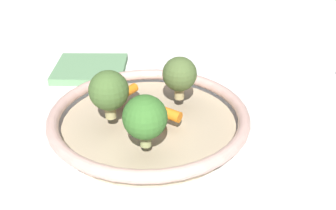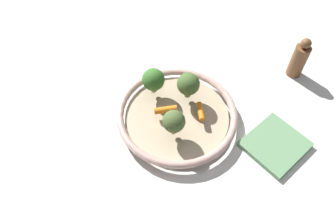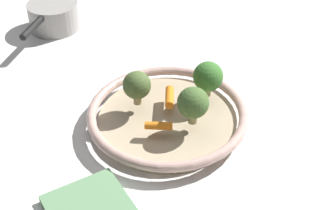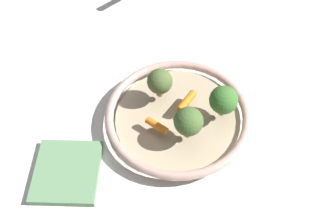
# 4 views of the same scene
# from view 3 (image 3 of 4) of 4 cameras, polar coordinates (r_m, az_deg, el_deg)

# --- Properties ---
(ground_plane) EXTENTS (2.38, 2.38, 0.00)m
(ground_plane) POSITION_cam_3_polar(r_m,az_deg,el_deg) (0.96, -0.05, -2.31)
(ground_plane) COLOR silver
(serving_bowl) EXTENTS (0.30, 0.30, 0.04)m
(serving_bowl) POSITION_cam_3_polar(r_m,az_deg,el_deg) (0.94, -0.05, -1.36)
(serving_bowl) COLOR tan
(serving_bowl) RESTS_ON ground_plane
(baby_carrot_left) EXTENTS (0.05, 0.05, 0.02)m
(baby_carrot_left) POSITION_cam_3_polar(r_m,az_deg,el_deg) (0.95, 0.18, 0.92)
(baby_carrot_left) COLOR orange
(baby_carrot_left) RESTS_ON serving_bowl
(baby_carrot_right) EXTENTS (0.04, 0.05, 0.02)m
(baby_carrot_right) POSITION_cam_3_polar(r_m,az_deg,el_deg) (0.89, -1.07, -2.38)
(baby_carrot_right) COLOR orange
(baby_carrot_right) RESTS_ON serving_bowl
(broccoli_floret_large) EXTENTS (0.05, 0.05, 0.07)m
(broccoli_floret_large) POSITION_cam_3_polar(r_m,az_deg,el_deg) (0.93, -3.56, 2.23)
(broccoli_floret_large) COLOR tan
(broccoli_floret_large) RESTS_ON serving_bowl
(broccoli_floret_edge) EXTENTS (0.06, 0.06, 0.07)m
(broccoli_floret_edge) POSITION_cam_3_polar(r_m,az_deg,el_deg) (0.88, 2.88, 0.21)
(broccoli_floret_edge) COLOR tan
(broccoli_floret_edge) RESTS_ON serving_bowl
(broccoli_floret_small) EXTENTS (0.06, 0.06, 0.07)m
(broccoli_floret_small) POSITION_cam_3_polar(r_m,az_deg,el_deg) (0.95, 4.58, 3.22)
(broccoli_floret_small) COLOR #9CA466
(broccoli_floret_small) RESTS_ON serving_bowl
(saucepan) EXTENTS (0.16, 0.19, 0.07)m
(saucepan) POSITION_cam_3_polar(r_m,az_deg,el_deg) (1.28, -12.92, 9.86)
(saucepan) COLOR #9E9993
(saucepan) RESTS_ON ground_plane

